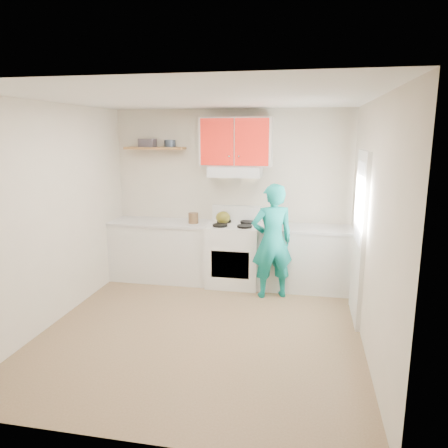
% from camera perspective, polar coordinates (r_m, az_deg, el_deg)
% --- Properties ---
extents(floor, '(3.80, 3.80, 0.00)m').
position_cam_1_polar(floor, '(5.12, -2.91, -13.93)').
color(floor, brown).
rests_on(floor, ground).
extents(ceiling, '(3.60, 3.80, 0.04)m').
position_cam_1_polar(ceiling, '(4.61, -3.28, 16.50)').
color(ceiling, white).
rests_on(ceiling, floor).
extents(back_wall, '(3.60, 0.04, 2.60)m').
position_cam_1_polar(back_wall, '(6.53, 0.98, 3.80)').
color(back_wall, beige).
rests_on(back_wall, floor).
extents(front_wall, '(3.60, 0.04, 2.60)m').
position_cam_1_polar(front_wall, '(2.95, -12.15, -6.91)').
color(front_wall, beige).
rests_on(front_wall, floor).
extents(left_wall, '(0.04, 3.80, 2.60)m').
position_cam_1_polar(left_wall, '(5.42, -21.90, 1.18)').
color(left_wall, beige).
rests_on(left_wall, floor).
extents(right_wall, '(0.04, 3.80, 2.60)m').
position_cam_1_polar(right_wall, '(4.61, 19.19, -0.43)').
color(right_wall, beige).
rests_on(right_wall, floor).
extents(door, '(0.05, 0.85, 2.05)m').
position_cam_1_polar(door, '(5.34, 17.71, -1.68)').
color(door, white).
rests_on(door, floor).
extents(door_glass, '(0.01, 0.55, 0.95)m').
position_cam_1_polar(door_glass, '(5.25, 17.72, 2.83)').
color(door_glass, white).
rests_on(door_glass, door).
extents(counter_left, '(1.52, 0.60, 0.90)m').
position_cam_1_polar(counter_left, '(6.68, -8.34, -3.59)').
color(counter_left, silver).
rests_on(counter_left, floor).
extents(counter_right, '(1.32, 0.60, 0.90)m').
position_cam_1_polar(counter_right, '(6.32, 10.73, -4.60)').
color(counter_right, silver).
rests_on(counter_right, floor).
extents(stove, '(0.76, 0.65, 0.92)m').
position_cam_1_polar(stove, '(6.38, 1.33, -4.14)').
color(stove, white).
rests_on(stove, floor).
extents(range_hood, '(0.76, 0.44, 0.15)m').
position_cam_1_polar(range_hood, '(6.25, 1.55, 7.07)').
color(range_hood, silver).
rests_on(range_hood, back_wall).
extents(upper_cabinets, '(1.02, 0.33, 0.70)m').
position_cam_1_polar(upper_cabinets, '(6.28, 1.66, 10.98)').
color(upper_cabinets, red).
rests_on(upper_cabinets, back_wall).
extents(shelf, '(0.90, 0.30, 0.04)m').
position_cam_1_polar(shelf, '(6.61, -9.24, 10.03)').
color(shelf, brown).
rests_on(shelf, back_wall).
extents(books, '(0.25, 0.19, 0.12)m').
position_cam_1_polar(books, '(6.62, -10.25, 10.68)').
color(books, '#393239').
rests_on(books, shelf).
extents(tin, '(0.22, 0.22, 0.11)m').
position_cam_1_polar(tin, '(6.57, -7.28, 10.69)').
color(tin, '#333D4C').
rests_on(tin, shelf).
extents(kettle, '(0.23, 0.23, 0.18)m').
position_cam_1_polar(kettle, '(6.32, -0.13, 0.88)').
color(kettle, olive).
rests_on(kettle, stove).
extents(crock, '(0.19, 0.19, 0.18)m').
position_cam_1_polar(crock, '(6.36, -4.14, 0.71)').
color(crock, '#513A23').
rests_on(crock, counter_left).
extents(cutting_board, '(0.36, 0.30, 0.02)m').
position_cam_1_polar(cutting_board, '(6.19, 7.89, -0.45)').
color(cutting_board, olive).
rests_on(cutting_board, counter_right).
extents(silicone_mat, '(0.33, 0.29, 0.01)m').
position_cam_1_polar(silicone_mat, '(6.17, 14.14, -0.81)').
color(silicone_mat, red).
rests_on(silicone_mat, counter_right).
extents(person, '(0.68, 0.56, 1.59)m').
position_cam_1_polar(person, '(5.85, 6.49, -2.31)').
color(person, '#0E7F78').
rests_on(person, floor).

